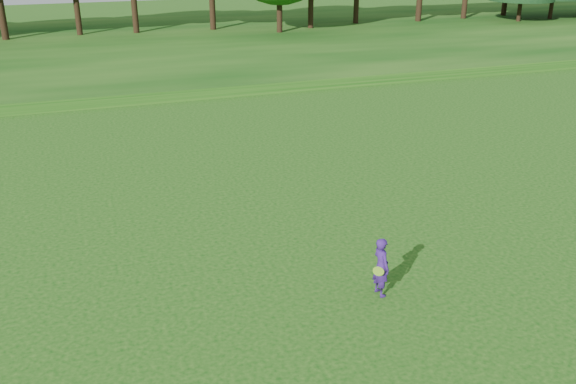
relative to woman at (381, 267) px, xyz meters
name	(u,v)px	position (x,y,z in m)	size (l,w,h in m)	color
ground	(326,274)	(-0.87, 1.36, -0.76)	(140.00, 140.00, 0.00)	#0D420C
berm	(147,48)	(-0.87, 35.36, -0.46)	(130.00, 30.00, 0.60)	#0D420C
walking_path	(183,97)	(-0.87, 21.36, -0.74)	(130.00, 1.60, 0.04)	gray
woman	(381,267)	(0.00, 0.00, 0.00)	(0.51, 0.61, 1.52)	#37186F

